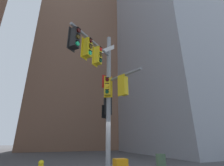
{
  "coord_description": "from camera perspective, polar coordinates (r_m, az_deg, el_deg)",
  "views": [
    {
      "loc": [
        -2.99,
        -8.26,
        1.56
      ],
      "look_at": [
        0.17,
        -0.1,
        4.72
      ],
      "focal_mm": 25.61,
      "sensor_mm": 36.0,
      "label": 1
    }
  ],
  "objects": [
    {
      "name": "signal_pole_assembly",
      "position": [
        8.75,
        -2.82,
        0.57
      ],
      "size": [
        3.62,
        2.77,
        7.87
      ],
      "color": "gray",
      "rests_on": "ground"
    },
    {
      "name": "building_mid_block",
      "position": [
        43.59,
        -12.04,
        16.83
      ],
      "size": [
        16.69,
        16.69,
        54.58
      ],
      "primitive_type": "cube",
      "color": "brown",
      "rests_on": "ground"
    },
    {
      "name": "trash_bin",
      "position": [
        9.27,
        17.17,
        -25.9
      ],
      "size": [
        0.49,
        0.49,
        0.92
      ],
      "primitive_type": "cylinder",
      "color": "#3F593F",
      "rests_on": "ground"
    },
    {
      "name": "building_tower_right",
      "position": [
        32.94,
        20.83,
        20.88
      ],
      "size": [
        15.25,
        15.25,
        44.74
      ],
      "primitive_type": "cube",
      "color": "#9399A3",
      "rests_on": "ground"
    }
  ]
}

